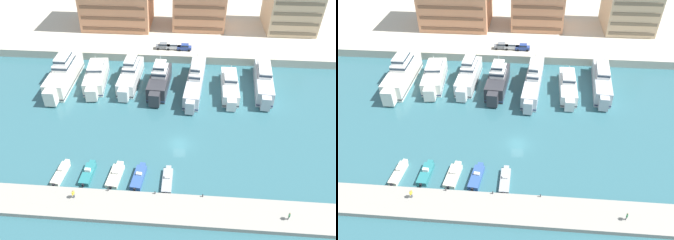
# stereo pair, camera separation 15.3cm
# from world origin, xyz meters

# --- Properties ---
(ground_plane) EXTENTS (400.00, 400.00, 0.00)m
(ground_plane) POSITION_xyz_m (0.00, 0.00, 0.00)
(ground_plane) COLOR #336670
(quay_promenade) EXTENTS (180.00, 70.00, 2.28)m
(quay_promenade) POSITION_xyz_m (0.00, 68.38, 1.14)
(quay_promenade) COLOR beige
(quay_promenade) RESTS_ON ground
(pier_dock) EXTENTS (120.00, 6.09, 0.88)m
(pier_dock) POSITION_xyz_m (0.00, -16.45, 0.44)
(pier_dock) COLOR #9E998E
(pier_dock) RESTS_ON ground
(yacht_ivory_far_left) EXTENTS (4.95, 20.90, 8.91)m
(yacht_ivory_far_left) POSITION_xyz_m (-30.69, 20.83, 2.69)
(yacht_ivory_far_left) COLOR silver
(yacht_ivory_far_left) RESTS_ON ground
(yacht_ivory_left) EXTENTS (6.18, 17.14, 6.62)m
(yacht_ivory_left) POSITION_xyz_m (-22.52, 21.39, 2.00)
(yacht_ivory_left) COLOR silver
(yacht_ivory_left) RESTS_ON ground
(yacht_white_mid_left) EXTENTS (4.89, 18.15, 8.10)m
(yacht_white_mid_left) POSITION_xyz_m (-13.78, 22.42, 2.31)
(yacht_white_mid_left) COLOR white
(yacht_white_mid_left) RESTS_ON ground
(yacht_charcoal_center_left) EXTENTS (5.35, 16.28, 8.51)m
(yacht_charcoal_center_left) POSITION_xyz_m (-6.07, 19.90, 2.49)
(yacht_charcoal_center_left) COLOR #333338
(yacht_charcoal_center_left) RESTS_ON ground
(yacht_silver_center) EXTENTS (5.62, 22.77, 8.30)m
(yacht_silver_center) POSITION_xyz_m (2.81, 21.10, 2.38)
(yacht_silver_center) COLOR silver
(yacht_silver_center) RESTS_ON ground
(yacht_white_center_right) EXTENTS (4.11, 16.68, 6.31)m
(yacht_white_center_right) POSITION_xyz_m (11.37, 20.03, 1.81)
(yacht_white_center_right) COLOR white
(yacht_white_center_right) RESTS_ON ground
(yacht_silver_mid_right) EXTENTS (5.41, 20.51, 7.03)m
(yacht_silver_mid_right) POSITION_xyz_m (19.86, 22.48, 2.18)
(yacht_silver_mid_right) COLOR silver
(yacht_silver_mid_right) RESTS_ON ground
(motorboat_cream_far_left) EXTENTS (2.05, 6.43, 1.45)m
(motorboat_cream_far_left) POSITION_xyz_m (-21.45, -10.02, 0.52)
(motorboat_cream_far_left) COLOR beige
(motorboat_cream_far_left) RESTS_ON ground
(motorboat_teal_left) EXTENTS (2.12, 6.20, 1.50)m
(motorboat_teal_left) POSITION_xyz_m (-16.45, -9.68, 0.49)
(motorboat_teal_left) COLOR teal
(motorboat_teal_left) RESTS_ON ground
(motorboat_cream_mid_left) EXTENTS (2.69, 6.58, 1.20)m
(motorboat_cream_mid_left) POSITION_xyz_m (-11.31, -9.65, 0.40)
(motorboat_cream_mid_left) COLOR beige
(motorboat_cream_mid_left) RESTS_ON ground
(motorboat_blue_center_left) EXTENTS (2.45, 6.55, 1.33)m
(motorboat_blue_center_left) POSITION_xyz_m (-6.96, -9.81, 0.50)
(motorboat_blue_center_left) COLOR #33569E
(motorboat_blue_center_left) RESTS_ON ground
(motorboat_grey_center) EXTENTS (1.80, 6.64, 1.13)m
(motorboat_grey_center) POSITION_xyz_m (-1.71, -10.04, 0.37)
(motorboat_grey_center) COLOR #9EA3A8
(motorboat_grey_center) RESTS_ON ground
(car_grey_far_left) EXTENTS (4.17, 2.06, 1.80)m
(car_grey_far_left) POSITION_xyz_m (-6.74, 37.54, 3.26)
(car_grey_far_left) COLOR slate
(car_grey_far_left) RESTS_ON quay_promenade
(car_silver_left) EXTENTS (4.15, 2.02, 1.80)m
(car_silver_left) POSITION_xyz_m (-3.76, 37.49, 3.26)
(car_silver_left) COLOR #B7BCC1
(car_silver_left) RESTS_ON quay_promenade
(car_blue_mid_left) EXTENTS (4.11, 1.94, 1.80)m
(car_blue_mid_left) POSITION_xyz_m (-0.50, 37.22, 3.26)
(car_blue_mid_left) COLOR #28428E
(car_blue_mid_left) RESTS_ON quay_promenade
(pedestrian_near_edge) EXTENTS (0.34, 0.59, 1.60)m
(pedestrian_near_edge) POSITION_xyz_m (18.22, -17.05, 1.83)
(pedestrian_near_edge) COLOR #4C515B
(pedestrian_near_edge) RESTS_ON pier_dock
(pedestrian_mid_deck) EXTENTS (0.37, 0.66, 1.77)m
(pedestrian_mid_deck) POSITION_xyz_m (-17.16, -15.51, 1.93)
(pedestrian_mid_deck) COLOR #4C515B
(pedestrian_mid_deck) RESTS_ON pier_dock
(bollard_west) EXTENTS (0.20, 0.20, 0.61)m
(bollard_west) POSITION_xyz_m (-11.71, -13.65, 1.21)
(bollard_west) COLOR #2D2D33
(bollard_west) RESTS_ON pier_dock
(bollard_west_mid) EXTENTS (0.20, 0.20, 0.61)m
(bollard_west_mid) POSITION_xyz_m (-3.55, -13.65, 1.21)
(bollard_west_mid) COLOR #2D2D33
(bollard_west_mid) RESTS_ON pier_dock
(bollard_east_mid) EXTENTS (0.20, 0.20, 0.61)m
(bollard_east_mid) POSITION_xyz_m (4.62, -13.65, 1.21)
(bollard_east_mid) COLOR #2D2D33
(bollard_east_mid) RESTS_ON pier_dock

